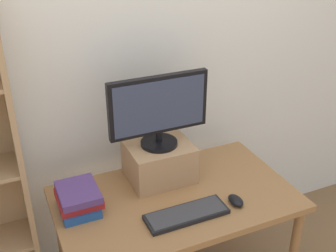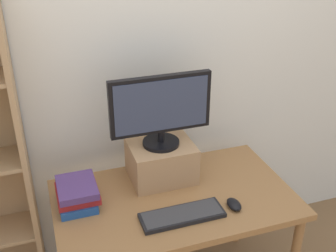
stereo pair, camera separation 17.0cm
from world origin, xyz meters
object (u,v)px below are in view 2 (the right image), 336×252
at_px(desk, 174,209).
at_px(book_stack, 77,194).
at_px(keyboard, 182,215).
at_px(computer_monitor, 161,109).
at_px(riser_box, 161,161).
at_px(computer_mouse, 234,204).

relative_size(desk, book_stack, 5.27).
distance_m(desk, keyboard, 0.19).
distance_m(desk, computer_monitor, 0.54).
distance_m(riser_box, book_stack, 0.49).
bearing_deg(computer_mouse, book_stack, 159.26).
xyz_separation_m(desk, computer_mouse, (0.25, -0.18, 0.10)).
distance_m(computer_monitor, keyboard, 0.55).
xyz_separation_m(keyboard, computer_mouse, (0.27, -0.01, 0.01)).
bearing_deg(computer_monitor, computer_mouse, -55.23).
bearing_deg(keyboard, book_stack, 150.03).
bearing_deg(computer_monitor, desk, -87.55).
distance_m(desk, book_stack, 0.51).
bearing_deg(computer_mouse, desk, 144.54).
bearing_deg(desk, keyboard, -96.69).
distance_m(computer_mouse, book_stack, 0.79).
bearing_deg(computer_mouse, riser_box, 124.66).
bearing_deg(computer_mouse, keyboard, 177.63).
distance_m(riser_box, computer_monitor, 0.31).
xyz_separation_m(desk, riser_box, (-0.01, 0.20, 0.19)).
bearing_deg(book_stack, desk, -11.56).
distance_m(computer_monitor, computer_mouse, 0.61).
bearing_deg(riser_box, computer_mouse, -55.34).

